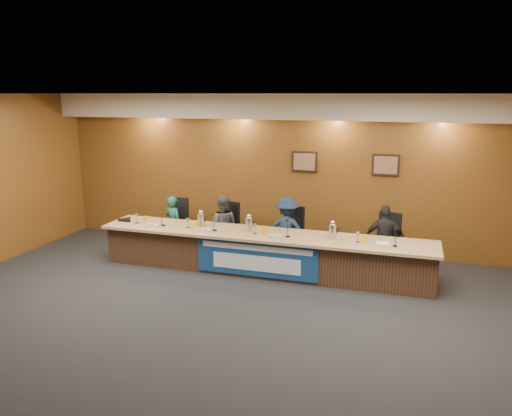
# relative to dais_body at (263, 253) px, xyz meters

# --- Properties ---
(floor) EXTENTS (10.00, 10.00, 0.00)m
(floor) POSITION_rel_dais_body_xyz_m (0.00, -2.40, -0.35)
(floor) COLOR black
(floor) RESTS_ON ground
(ceiling) EXTENTS (10.00, 8.00, 0.04)m
(ceiling) POSITION_rel_dais_body_xyz_m (0.00, -2.40, 2.85)
(ceiling) COLOR silver
(ceiling) RESTS_ON wall_back
(wall_back) EXTENTS (10.00, 0.04, 3.20)m
(wall_back) POSITION_rel_dais_body_xyz_m (0.00, 1.60, 1.25)
(wall_back) COLOR brown
(wall_back) RESTS_ON floor
(soffit) EXTENTS (10.00, 0.50, 0.50)m
(soffit) POSITION_rel_dais_body_xyz_m (0.00, 1.35, 2.60)
(soffit) COLOR beige
(soffit) RESTS_ON wall_back
(dais_body) EXTENTS (6.00, 0.80, 0.70)m
(dais_body) POSITION_rel_dais_body_xyz_m (0.00, 0.00, 0.00)
(dais_body) COLOR #432A19
(dais_body) RESTS_ON floor
(dais_top) EXTENTS (6.10, 0.95, 0.05)m
(dais_top) POSITION_rel_dais_body_xyz_m (0.00, -0.05, 0.38)
(dais_top) COLOR tan
(dais_top) RESTS_ON dais_body
(banner) EXTENTS (2.20, 0.02, 0.65)m
(banner) POSITION_rel_dais_body_xyz_m (0.00, -0.41, 0.03)
(banner) COLOR navy
(banner) RESTS_ON dais_body
(banner_text_upper) EXTENTS (2.00, 0.01, 0.10)m
(banner_text_upper) POSITION_rel_dais_body_xyz_m (0.00, -0.43, 0.23)
(banner_text_upper) COLOR silver
(banner_text_upper) RESTS_ON banner
(banner_text_lower) EXTENTS (1.60, 0.01, 0.28)m
(banner_text_lower) POSITION_rel_dais_body_xyz_m (0.00, -0.43, -0.05)
(banner_text_lower) COLOR silver
(banner_text_lower) RESTS_ON banner
(wall_photo_left) EXTENTS (0.52, 0.04, 0.42)m
(wall_photo_left) POSITION_rel_dais_body_xyz_m (0.40, 1.57, 1.50)
(wall_photo_left) COLOR black
(wall_photo_left) RESTS_ON wall_back
(wall_photo_right) EXTENTS (0.52, 0.04, 0.42)m
(wall_photo_right) POSITION_rel_dais_body_xyz_m (2.00, 1.57, 1.50)
(wall_photo_right) COLOR black
(wall_photo_right) RESTS_ON wall_back
(panelist_a) EXTENTS (0.50, 0.43, 1.17)m
(panelist_a) POSITION_rel_dais_body_xyz_m (-2.10, 0.60, 0.23)
(panelist_a) COLOR #175244
(panelist_a) RESTS_ON floor
(panelist_b) EXTENTS (0.68, 0.56, 1.25)m
(panelist_b) POSITION_rel_dais_body_xyz_m (-1.03, 0.60, 0.28)
(panelist_b) COLOR #444649
(panelist_b) RESTS_ON floor
(panelist_c) EXTENTS (0.85, 0.50, 1.30)m
(panelist_c) POSITION_rel_dais_body_xyz_m (0.30, 0.60, 0.30)
(panelist_c) COLOR #12223D
(panelist_c) RESTS_ON floor
(panelist_d) EXTENTS (0.77, 0.39, 1.27)m
(panelist_d) POSITION_rel_dais_body_xyz_m (2.11, 0.60, 0.28)
(panelist_d) COLOR black
(panelist_d) RESTS_ON floor
(office_chair_a) EXTENTS (0.54, 0.54, 0.08)m
(office_chair_a) POSITION_rel_dais_body_xyz_m (-2.10, 0.70, 0.13)
(office_chair_a) COLOR black
(office_chair_a) RESTS_ON floor
(office_chair_b) EXTENTS (0.62, 0.62, 0.08)m
(office_chair_b) POSITION_rel_dais_body_xyz_m (-1.03, 0.70, 0.13)
(office_chair_b) COLOR black
(office_chair_b) RESTS_ON floor
(office_chair_c) EXTENTS (0.61, 0.61, 0.08)m
(office_chair_c) POSITION_rel_dais_body_xyz_m (0.30, 0.70, 0.13)
(office_chair_c) COLOR black
(office_chair_c) RESTS_ON floor
(office_chair_d) EXTENTS (0.60, 0.60, 0.08)m
(office_chair_d) POSITION_rel_dais_body_xyz_m (2.11, 0.70, 0.13)
(office_chair_d) COLOR black
(office_chair_d) RESTS_ON floor
(nameplate_a) EXTENTS (0.24, 0.08, 0.10)m
(nameplate_a) POSITION_rel_dais_body_xyz_m (-2.14, -0.29, 0.45)
(nameplate_a) COLOR white
(nameplate_a) RESTS_ON dais_top
(microphone_a) EXTENTS (0.07, 0.07, 0.02)m
(microphone_a) POSITION_rel_dais_body_xyz_m (-1.94, -0.13, 0.41)
(microphone_a) COLOR black
(microphone_a) RESTS_ON dais_top
(juice_glass_a) EXTENTS (0.06, 0.06, 0.15)m
(juice_glass_a) POSITION_rel_dais_body_xyz_m (-2.33, -0.09, 0.47)
(juice_glass_a) COLOR #FF9B00
(juice_glass_a) RESTS_ON dais_top
(water_glass_a) EXTENTS (0.08, 0.08, 0.18)m
(water_glass_a) POSITION_rel_dais_body_xyz_m (-2.53, -0.11, 0.49)
(water_glass_a) COLOR silver
(water_glass_a) RESTS_ON dais_top
(nameplate_b) EXTENTS (0.24, 0.08, 0.10)m
(nameplate_b) POSITION_rel_dais_body_xyz_m (-1.07, -0.31, 0.45)
(nameplate_b) COLOR white
(nameplate_b) RESTS_ON dais_top
(microphone_b) EXTENTS (0.07, 0.07, 0.02)m
(microphone_b) POSITION_rel_dais_body_xyz_m (-0.87, -0.16, 0.41)
(microphone_b) COLOR black
(microphone_b) RESTS_ON dais_top
(juice_glass_b) EXTENTS (0.06, 0.06, 0.15)m
(juice_glass_b) POSITION_rel_dais_body_xyz_m (-1.26, -0.10, 0.47)
(juice_glass_b) COLOR #FF9B00
(juice_glass_b) RESTS_ON dais_top
(water_glass_b) EXTENTS (0.08, 0.08, 0.18)m
(water_glass_b) POSITION_rel_dais_body_xyz_m (-1.43, -0.12, 0.49)
(water_glass_b) COLOR silver
(water_glass_b) RESTS_ON dais_top
(nameplate_c) EXTENTS (0.24, 0.08, 0.10)m
(nameplate_c) POSITION_rel_dais_body_xyz_m (0.28, -0.33, 0.45)
(nameplate_c) COLOR white
(nameplate_c) RESTS_ON dais_top
(microphone_c) EXTENTS (0.07, 0.07, 0.02)m
(microphone_c) POSITION_rel_dais_body_xyz_m (0.50, -0.16, 0.41)
(microphone_c) COLOR black
(microphone_c) RESTS_ON dais_top
(juice_glass_c) EXTENTS (0.06, 0.06, 0.15)m
(juice_glass_c) POSITION_rel_dais_body_xyz_m (0.05, -0.10, 0.47)
(juice_glass_c) COLOR #FF9B00
(juice_glass_c) RESTS_ON dais_top
(water_glass_c) EXTENTS (0.08, 0.08, 0.18)m
(water_glass_c) POSITION_rel_dais_body_xyz_m (-0.12, -0.13, 0.49)
(water_glass_c) COLOR silver
(water_glass_c) RESTS_ON dais_top
(nameplate_d) EXTENTS (0.24, 0.08, 0.10)m
(nameplate_d) POSITION_rel_dais_body_xyz_m (2.13, -0.33, 0.45)
(nameplate_d) COLOR white
(nameplate_d) RESTS_ON dais_top
(microphone_d) EXTENTS (0.07, 0.07, 0.02)m
(microphone_d) POSITION_rel_dais_body_xyz_m (2.31, -0.16, 0.41)
(microphone_d) COLOR black
(microphone_d) RESTS_ON dais_top
(juice_glass_d) EXTENTS (0.06, 0.06, 0.15)m
(juice_glass_d) POSITION_rel_dais_body_xyz_m (1.83, -0.13, 0.47)
(juice_glass_d) COLOR #FF9B00
(juice_glass_d) RESTS_ON dais_top
(water_glass_d) EXTENTS (0.08, 0.08, 0.18)m
(water_glass_d) POSITION_rel_dais_body_xyz_m (1.70, -0.11, 0.49)
(water_glass_d) COLOR silver
(water_glass_d) RESTS_ON dais_top
(carafe_left) EXTENTS (0.13, 0.13, 0.25)m
(carafe_left) POSITION_rel_dais_body_xyz_m (-1.24, 0.05, 0.53)
(carafe_left) COLOR silver
(carafe_left) RESTS_ON dais_top
(carafe_mid) EXTENTS (0.13, 0.13, 0.26)m
(carafe_mid) POSITION_rel_dais_body_xyz_m (-0.26, -0.00, 0.53)
(carafe_mid) COLOR silver
(carafe_mid) RESTS_ON dais_top
(carafe_right) EXTENTS (0.13, 0.13, 0.26)m
(carafe_right) POSITION_rel_dais_body_xyz_m (1.26, -0.03, 0.53)
(carafe_right) COLOR silver
(carafe_right) RESTS_ON dais_top
(speakerphone) EXTENTS (0.32, 0.32, 0.05)m
(speakerphone) POSITION_rel_dais_body_xyz_m (-2.81, -0.03, 0.43)
(speakerphone) COLOR black
(speakerphone) RESTS_ON dais_top
(paper_stack) EXTENTS (0.26, 0.33, 0.01)m
(paper_stack) POSITION_rel_dais_body_xyz_m (2.11, -0.09, 0.40)
(paper_stack) COLOR white
(paper_stack) RESTS_ON dais_top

